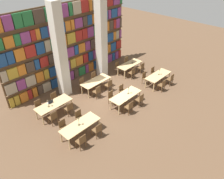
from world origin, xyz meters
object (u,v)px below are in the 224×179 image
(pillar_left, at_px, (60,52))
(reading_table_2, at_px, (158,76))
(chair_16, at_px, (97,91))
(desk_lamp_0, at_px, (79,120))
(chair_9, at_px, (145,78))
(laptop, at_px, (50,102))
(chair_3, at_px, (80,117))
(chair_20, at_px, (132,73))
(chair_13, at_px, (39,107))
(chair_5, at_px, (112,97))
(chair_23, at_px, (127,62))
(chair_2, at_px, (97,130))
(reading_table_3, at_px, (54,105))
(chair_15, at_px, (55,99))
(chair_0, at_px, (81,141))
(reading_table_4, at_px, (96,82))
(chair_14, at_px, (69,108))
(desk_lamp_3, at_px, (48,102))
(chair_12, at_px, (53,117))
(reading_table_5, at_px, (130,65))
(pillar_center, at_px, (101,37))
(chair_7, at_px, (122,91))
(desk_lamp_2, at_px, (159,71))
(chair_17, at_px, (83,83))
(chair_11, at_px, (154,72))
(desk_lamp_4, at_px, (133,59))
(chair_19, at_px, (95,78))
(chair_22, at_px, (141,67))
(chair_6, at_px, (140,99))
(chair_18, at_px, (109,85))
(chair_21, at_px, (118,67))
(reading_table_1, at_px, (126,96))
(chair_10, at_px, (170,79))
(chair_8, at_px, (162,85))
(reading_table_0, at_px, (80,126))
(desk_lamp_1, at_px, (129,89))

(pillar_left, relative_size, reading_table_2, 2.79)
(chair_16, bearing_deg, desk_lamp_0, -148.24)
(chair_9, distance_m, laptop, 6.84)
(chair_3, height_order, chair_20, same)
(chair_9, distance_m, chair_13, 7.45)
(chair_5, height_order, chair_13, same)
(chair_3, relative_size, chair_23, 1.00)
(chair_23, bearing_deg, pillar_left, -5.98)
(chair_2, bearing_deg, reading_table_3, 98.21)
(chair_15, relative_size, chair_20, 1.00)
(chair_0, height_order, reading_table_4, chair_0)
(chair_14, distance_m, chair_16, 2.34)
(desk_lamp_3, relative_size, reading_table_4, 0.22)
(chair_20, bearing_deg, chair_12, -179.83)
(desk_lamp_3, distance_m, reading_table_4, 3.80)
(chair_2, xyz_separation_m, reading_table_5, (6.51, 3.20, 0.18))
(pillar_left, height_order, chair_2, pillar_left)
(pillar_center, relative_size, chair_7, 6.70)
(desk_lamp_2, xyz_separation_m, chair_20, (-0.71, 1.85, -0.56))
(desk_lamp_0, relative_size, desk_lamp_3, 1.03)
(desk_lamp_3, distance_m, chair_17, 3.36)
(chair_11, relative_size, reading_table_5, 0.42)
(chair_13, bearing_deg, pillar_left, -164.84)
(chair_11, xyz_separation_m, desk_lamp_4, (-0.29, 1.82, 0.59))
(laptop, distance_m, chair_19, 4.10)
(chair_3, relative_size, chair_22, 1.00)
(chair_2, height_order, chair_7, same)
(desk_lamp_2, distance_m, chair_22, 1.98)
(chair_7, xyz_separation_m, chair_17, (-1.20, 2.56, 0.00))
(chair_6, xyz_separation_m, chair_13, (-4.63, 3.86, 0.00))
(chair_0, xyz_separation_m, chair_23, (8.14, 3.90, 0.00))
(chair_3, xyz_separation_m, chair_18, (3.52, 1.17, 0.00))
(laptop, bearing_deg, chair_15, -141.90)
(chair_17, height_order, chair_21, same)
(reading_table_1, distance_m, chair_10, 4.05)
(reading_table_5, bearing_deg, chair_10, -80.29)
(reading_table_2, bearing_deg, chair_7, 165.00)
(chair_2, bearing_deg, chair_3, 90.00)
(chair_7, bearing_deg, chair_23, -144.31)
(chair_8, relative_size, chair_12, 1.00)
(reading_table_0, distance_m, desk_lamp_1, 3.88)
(reading_table_1, bearing_deg, pillar_left, 115.44)
(desk_lamp_1, distance_m, reading_table_3, 4.54)
(pillar_center, bearing_deg, reading_table_0, -144.44)
(chair_6, distance_m, desk_lamp_4, 4.50)
(chair_8, height_order, chair_15, same)
(chair_18, bearing_deg, chair_21, 28.68)
(reading_table_1, bearing_deg, chair_12, 156.86)
(chair_7, bearing_deg, desk_lamp_4, -151.19)
(chair_2, xyz_separation_m, laptop, (-0.53, 3.40, 0.30))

